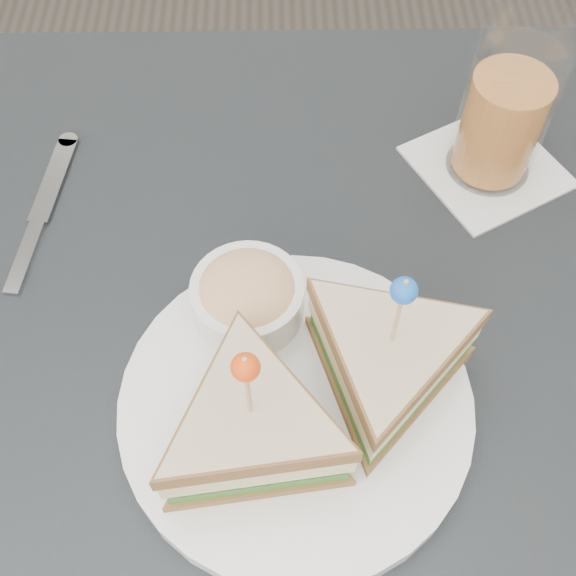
{
  "coord_description": "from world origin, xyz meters",
  "views": [
    {
      "loc": [
        0.0,
        -0.31,
        1.29
      ],
      "look_at": [
        0.01,
        0.01,
        0.8
      ],
      "focal_mm": 45.0,
      "sensor_mm": 36.0,
      "label": 1
    }
  ],
  "objects": [
    {
      "name": "plate_meal",
      "position": [
        0.02,
        -0.08,
        0.8
      ],
      "size": [
        0.36,
        0.36,
        0.16
      ],
      "rotation": [
        0.0,
        0.0,
        -0.4
      ],
      "color": "white",
      "rests_on": "table"
    },
    {
      "name": "table",
      "position": [
        0.0,
        0.0,
        0.67
      ],
      "size": [
        0.8,
        0.8,
        0.75
      ],
      "color": "black",
      "rests_on": "ground"
    },
    {
      "name": "cutlery_knife",
      "position": [
        -0.22,
        0.13,
        0.75
      ],
      "size": [
        0.04,
        0.2,
        0.01
      ],
      "rotation": [
        0.0,
        0.0,
        -0.12
      ],
      "color": "#B3B6BF",
      "rests_on": "table"
    },
    {
      "name": "drink_set",
      "position": [
        0.21,
        0.18,
        0.82
      ],
      "size": [
        0.18,
        0.18,
        0.17
      ],
      "rotation": [
        0.0,
        0.0,
        0.49
      ],
      "color": "white",
      "rests_on": "table"
    },
    {
      "name": "ground_plane",
      "position": [
        0.0,
        0.0,
        0.0
      ],
      "size": [
        3.5,
        3.5,
        0.0
      ],
      "primitive_type": "plane",
      "color": "#3F3833"
    }
  ]
}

